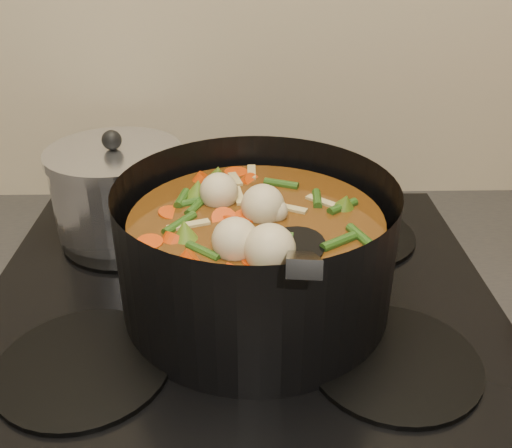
{
  "coord_description": "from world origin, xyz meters",
  "views": [
    {
      "loc": [
        0.01,
        1.35,
        1.34
      ],
      "look_at": [
        0.02,
        1.91,
        1.04
      ],
      "focal_mm": 40.0,
      "sensor_mm": 36.0,
      "label": 1
    }
  ],
  "objects": [
    {
      "name": "stovetop",
      "position": [
        0.0,
        1.93,
        0.92
      ],
      "size": [
        0.62,
        0.54,
        0.03
      ],
      "color": "black",
      "rests_on": "counter"
    },
    {
      "name": "stockpot",
      "position": [
        0.02,
        1.91,
        1.0
      ],
      "size": [
        0.38,
        0.46,
        0.23
      ],
      "rotation": [
        0.0,
        0.0,
        -0.29
      ],
      "color": "black",
      "rests_on": "stovetop"
    },
    {
      "name": "saucepan",
      "position": [
        -0.17,
        2.09,
        0.99
      ],
      "size": [
        0.19,
        0.19,
        0.15
      ],
      "rotation": [
        0.0,
        0.0,
        -0.29
      ],
      "color": "silver",
      "rests_on": "stovetop"
    }
  ]
}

